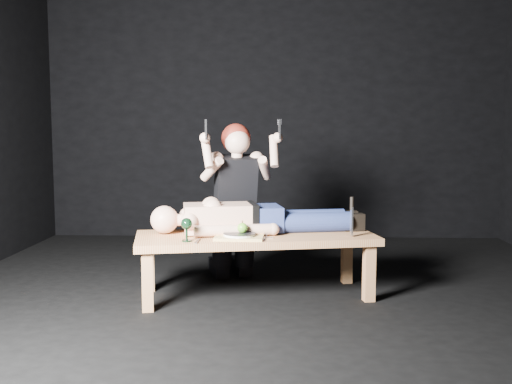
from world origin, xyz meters
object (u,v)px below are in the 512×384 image
lying_man (260,214)px  carving_knife (352,217)px  table (256,265)px  kneeling_woman (234,200)px  goblet (187,230)px  serving_tray (239,237)px

lying_man → carving_knife: (0.65, -0.19, 0.01)m
table → lying_man: bearing=66.8°
kneeling_woman → carving_knife: 1.04m
table → goblet: (-0.45, -0.29, 0.30)m
carving_knife → serving_tray: bearing=176.4°
kneeling_woman → serving_tray: kneeling_woman is taller
lying_man → serving_tray: size_ratio=4.99×
lying_man → carving_knife: bearing=-27.7°
lying_man → serving_tray: bearing=-125.3°
serving_tray → goblet: (-0.35, -0.12, 0.07)m
table → carving_knife: (0.67, -0.07, 0.37)m
table → goblet: size_ratio=10.64×
goblet → carving_knife: 1.15m
kneeling_woman → lying_man: bearing=-76.8°
goblet → kneeling_woman: bearing=72.3°
serving_tray → kneeling_woman: bearing=97.7°
kneeling_woman → serving_tray: size_ratio=3.88×
lying_man → kneeling_woman: (-0.22, 0.38, 0.06)m
kneeling_woman → goblet: (-0.25, -0.80, -0.11)m
carving_knife → table: bearing=163.1°
table → kneeling_woman: size_ratio=1.32×
goblet → serving_tray: bearing=18.6°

